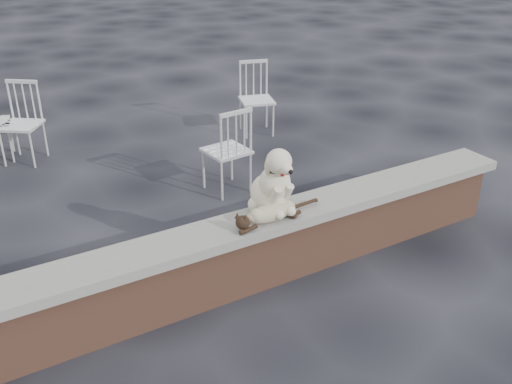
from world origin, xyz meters
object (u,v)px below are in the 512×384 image
dog (270,178)px  chair_c (226,149)px  cat (271,211)px  chair_d (257,99)px  chair_b (21,124)px

dog → chair_c: 1.66m
dog → chair_c: dog is taller
dog → cat: 0.27m
dog → chair_d: 3.31m
cat → chair_c: chair_c is taller
chair_d → dog: bearing=-101.4°
cat → chair_b: (-1.19, 3.61, -0.19)m
chair_b → chair_c: (1.70, -1.91, 0.00)m
dog → chair_b: bearing=108.8°
dog → chair_b: (-1.27, 3.46, -0.40)m
chair_b → dog: bearing=-33.3°
dog → chair_c: bearing=73.1°
cat → chair_d: size_ratio=1.00×
cat → chair_d: chair_d is taller
chair_d → chair_c: size_ratio=1.00×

